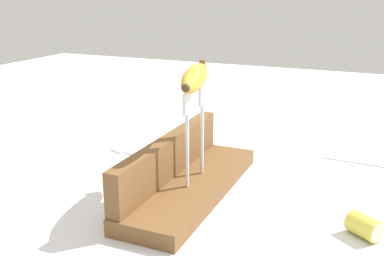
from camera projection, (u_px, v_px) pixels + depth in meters
The scene contains 9 objects.
ground_plane at pixel (192, 193), 0.87m from camera, with size 3.00×3.00×0.00m, color silver.
wooden_board at pixel (192, 186), 0.86m from camera, with size 0.40×0.12×0.03m, color brown.
board_backstop at pixel (169, 156), 0.86m from camera, with size 0.39×0.03×0.08m, color brown.
fork_stand_center at pixel (195, 127), 0.83m from camera, with size 0.10×0.01×0.17m.
banana_raised_center at pixel (195, 78), 0.80m from camera, with size 0.19×0.08×0.04m.
fork_fallen_near at pixel (130, 153), 1.07m from camera, with size 0.07×0.16×0.01m.
fork_fallen_far at pixel (376, 165), 1.00m from camera, with size 0.03×0.18×0.01m.
banana_chunk_near at pixel (140, 170), 0.93m from camera, with size 0.07×0.06×0.04m.
banana_chunk_far at pixel (365, 226), 0.71m from camera, with size 0.06×0.06×0.04m.
Camera 1 is at (-0.73, -0.32, 0.37)m, focal length 42.92 mm.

